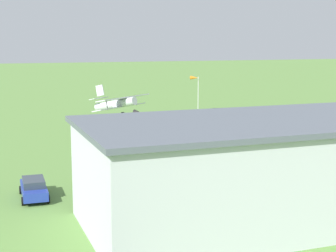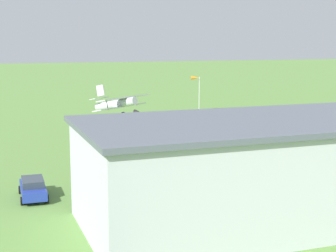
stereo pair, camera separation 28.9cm
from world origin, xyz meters
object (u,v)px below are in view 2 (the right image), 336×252
(windsock, at_px, (196,80))
(person_beside_truck, at_px, (329,146))
(hangar, at_px, (323,164))
(biplane, at_px, (118,104))
(person_walking_on_apron, at_px, (78,171))
(car_blue, at_px, (33,188))

(windsock, bearing_deg, person_beside_truck, 94.76)
(hangar, height_order, windsock, hangar)
(biplane, relative_size, person_beside_truck, 4.58)
(person_walking_on_apron, bearing_deg, car_blue, 46.89)
(person_walking_on_apron, distance_m, windsock, 43.54)
(person_walking_on_apron, xyz_separation_m, windsock, (-24.22, -35.89, 4.60))
(biplane, bearing_deg, windsock, -131.39)
(person_walking_on_apron, relative_size, person_beside_truck, 0.96)
(car_blue, bearing_deg, windsock, -125.13)
(hangar, distance_m, car_blue, 21.86)
(biplane, relative_size, person_walking_on_apron, 4.79)
(biplane, bearing_deg, person_beside_truck, 144.83)
(biplane, distance_m, car_blue, 23.96)
(car_blue, relative_size, person_walking_on_apron, 2.84)
(car_blue, xyz_separation_m, windsock, (-28.35, -40.30, 4.59))
(hangar, bearing_deg, biplane, -74.58)
(person_walking_on_apron, bearing_deg, person_beside_truck, -174.91)
(biplane, bearing_deg, car_blue, 61.74)
(car_blue, bearing_deg, person_beside_truck, -167.66)
(person_beside_truck, distance_m, windsock, 33.91)
(hangar, distance_m, biplane, 31.40)
(biplane, bearing_deg, hangar, 105.42)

